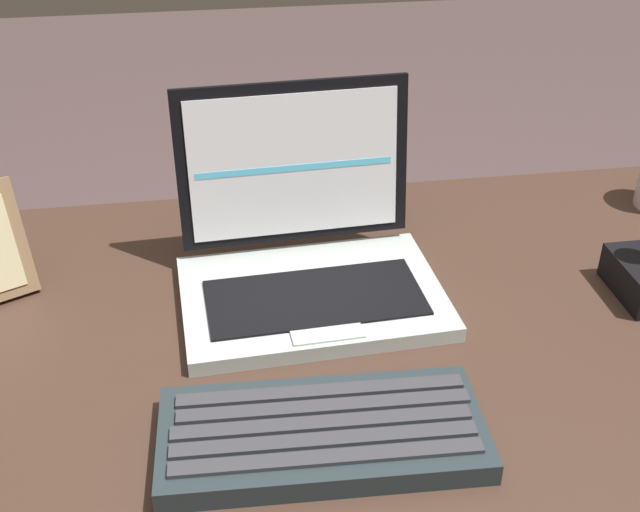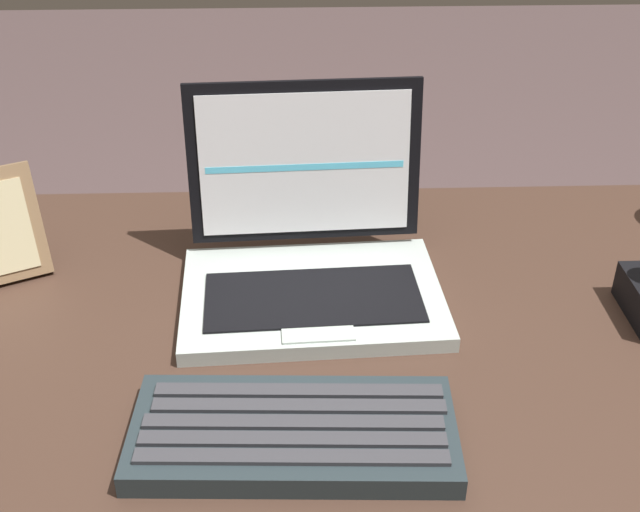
# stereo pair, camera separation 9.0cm
# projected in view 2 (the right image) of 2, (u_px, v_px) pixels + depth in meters

# --- Properties ---
(desk) EXTENTS (1.33, 0.67, 0.70)m
(desk) POSITION_uv_depth(u_px,v_px,m) (301.00, 395.00, 0.99)
(desk) COLOR #402B21
(desk) RESTS_ON ground
(laptop_front) EXTENTS (0.32, 0.25, 0.23)m
(laptop_front) POSITION_uv_depth(u_px,v_px,m) (312.00, 256.00, 0.97)
(laptop_front) COLOR #B1BEB7
(laptop_front) RESTS_ON desk
(external_keyboard) EXTENTS (0.31, 0.15, 0.03)m
(external_keyboard) POSITION_uv_depth(u_px,v_px,m) (297.00, 432.00, 0.77)
(external_keyboard) COLOR #253034
(external_keyboard) RESTS_ON desk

